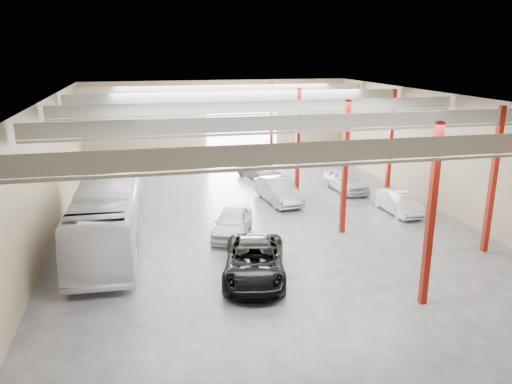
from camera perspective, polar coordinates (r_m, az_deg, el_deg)
name	(u,v)px	position (r m, az deg, el deg)	size (l,w,h in m)	color
depot_shell	(265,135)	(27.05, 1.00, 6.54)	(22.12, 32.12, 7.06)	#434247
coach_bus	(109,213)	(25.56, -16.47, -2.37)	(2.78, 11.87, 3.31)	silver
black_sedan	(255,261)	(21.33, -0.16, -7.94)	(2.53, 5.48, 1.52)	black
car_row_a	(232,222)	(26.08, -2.71, -3.46)	(1.74, 4.33, 1.47)	silver
car_row_b	(278,190)	(31.75, 2.57, 0.18)	(1.64, 4.71, 1.55)	#A2A1A6
car_row_c	(259,170)	(37.58, 0.33, 2.51)	(1.85, 4.56, 1.32)	gray
car_right_near	(398,202)	(30.89, 15.88, -1.09)	(1.42, 4.06, 1.34)	silver
car_right_far	(346,180)	(34.87, 10.22, 1.33)	(1.77, 4.40, 1.50)	silver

